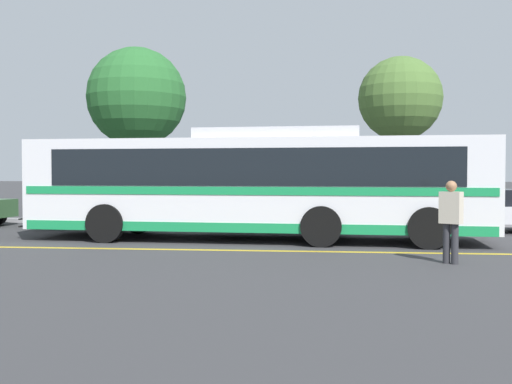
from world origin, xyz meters
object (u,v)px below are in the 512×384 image
Objects in this scene: tree_1 at (400,99)px; tree_2 at (137,97)px; parked_car_3 at (487,210)px; parked_car_2 at (280,206)px; transit_bus at (257,183)px; parked_car_1 at (107,206)px; pedestrian_0 at (451,217)px.

tree_1 is 0.88× the size of tree_2.
parked_car_3 is 6.33m from tree_1.
tree_1 is (-2.03, 4.51, 3.95)m from parked_car_3.
transit_bus is at bearing 175.15° from parked_car_2.
transit_bus is 9.33m from tree_1.
parked_car_1 is 0.64× the size of tree_2.
tree_2 is (-0.68, 5.49, 4.27)m from parked_car_1.
pedestrian_0 is at bearing -128.08° from transit_bus.
parked_car_3 is (6.73, 2.93, -0.87)m from transit_bus.
transit_bus is 7.39m from parked_car_3.
parked_car_2 is 0.73× the size of tree_1.
tree_2 is at bearing 61.48° from parked_car_3.
parked_car_3 is 14.60m from tree_2.
tree_1 is at bearing 19.83° from parked_car_3.
parked_car_2 is at bearing 154.80° from pedestrian_0.
parked_car_3 is 7.13m from pedestrian_0.
parked_car_1 is 5.76m from parked_car_2.
parked_car_3 is 0.77× the size of tree_1.
parked_car_3 is at bearing 104.30° from pedestrian_0.
pedestrian_0 is at bearing -92.22° from tree_1.
tree_2 is at bearing 173.63° from tree_1.
transit_bus is 2.00× the size of tree_1.
parked_car_3 is at bearing 85.54° from parked_car_1.
parked_car_2 is 0.95× the size of parked_car_3.
parked_car_1 is 2.75× the size of pedestrian_0.
parked_car_3 is at bearing -24.14° from tree_2.
pedestrian_0 is 0.26× the size of tree_1.
tree_1 reaches higher than pedestrian_0.
parked_car_1 is (-5.32, 3.15, -0.83)m from transit_bus.
parked_car_1 is 0.95× the size of parked_car_3.
tree_2 reaches higher than tree_1.
parked_car_1 is at bearing 84.59° from parked_car_3.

